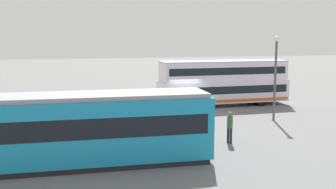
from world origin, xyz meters
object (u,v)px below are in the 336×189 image
Objects in this scene: info_sign at (74,109)px; street_lamp at (275,71)px; tram_yellow at (35,131)px; pedestrian_crossing at (230,125)px; pedestrian_near_railing at (155,114)px; double_decker_bus at (223,83)px.

info_sign is 13.82m from street_lamp.
street_lamp reaches higher than info_sign.
tram_yellow is 8.93× the size of pedestrian_crossing.
tram_yellow is at bearing 40.21° from pedestrian_near_railing.
pedestrian_crossing is (4.27, 11.14, -0.95)m from double_decker_bus.
street_lamp is at bearing -176.71° from pedestrian_near_railing.
pedestrian_crossing is at bearing 155.08° from info_sign.
info_sign is at bearing -107.67° from tram_yellow.
double_decker_bus reaches higher than pedestrian_crossing.
street_lamp is at bearing -176.80° from info_sign.
double_decker_bus is 6.79m from street_lamp.
pedestrian_crossing is at bearing 128.71° from pedestrian_near_railing.
double_decker_bus is 6.35× the size of pedestrian_near_railing.
tram_yellow is (14.28, 12.69, -0.27)m from double_decker_bus.
tram_yellow is at bearing 41.64° from double_decker_bus.
pedestrian_crossing is at bearing 69.01° from double_decker_bus.
tram_yellow is at bearing 8.85° from pedestrian_crossing.
pedestrian_crossing is at bearing -171.15° from tram_yellow.
double_decker_bus is 19.11m from tram_yellow.
double_decker_bus reaches higher than pedestrian_near_railing.
pedestrian_near_railing is 0.76× the size of info_sign.
pedestrian_crossing is 0.30× the size of street_lamp.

